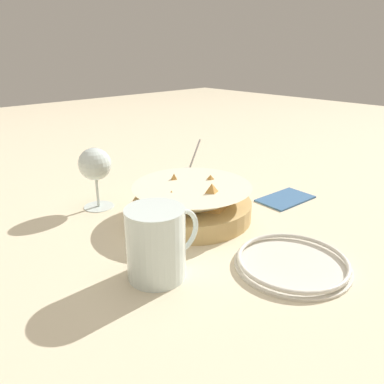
{
  "coord_description": "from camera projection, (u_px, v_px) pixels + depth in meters",
  "views": [
    {
      "loc": [
        -0.54,
        -0.53,
        0.35
      ],
      "look_at": [
        -0.03,
        0.02,
        0.06
      ],
      "focal_mm": 35.0,
      "sensor_mm": 36.0,
      "label": 1
    }
  ],
  "objects": [
    {
      "name": "sauce_cup",
      "position": [
        189.0,
        178.0,
        1.0
      ],
      "size": [
        0.08,
        0.07,
        0.12
      ],
      "color": "#B7B7BC",
      "rests_on": "ground_plane"
    },
    {
      "name": "ground_plane",
      "position": [
        207.0,
        216.0,
        0.83
      ],
      "size": [
        4.0,
        4.0,
        0.0
      ],
      "primitive_type": "plane",
      "color": "beige"
    },
    {
      "name": "side_plate",
      "position": [
        292.0,
        262.0,
        0.64
      ],
      "size": [
        0.2,
        0.2,
        0.01
      ],
      "color": "silver",
      "rests_on": "ground_plane"
    },
    {
      "name": "wine_glass",
      "position": [
        95.0,
        166.0,
        0.84
      ],
      "size": [
        0.07,
        0.07,
        0.14
      ],
      "color": "silver",
      "rests_on": "ground_plane"
    },
    {
      "name": "napkin",
      "position": [
        285.0,
        198.0,
        0.92
      ],
      "size": [
        0.14,
        0.09,
        0.01
      ],
      "color": "#38608E",
      "rests_on": "ground_plane"
    },
    {
      "name": "food_basket",
      "position": [
        192.0,
        203.0,
        0.81
      ],
      "size": [
        0.26,
        0.26,
        0.09
      ],
      "color": "tan",
      "rests_on": "ground_plane"
    },
    {
      "name": "beer_mug",
      "position": [
        157.0,
        246.0,
        0.59
      ],
      "size": [
        0.14,
        0.09,
        0.12
      ],
      "color": "silver",
      "rests_on": "ground_plane"
    }
  ]
}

